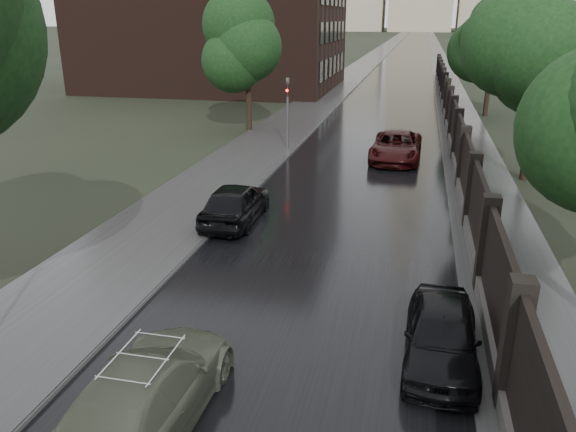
# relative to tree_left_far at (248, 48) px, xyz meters

# --- Properties ---
(road) EXTENTS (8.00, 420.00, 0.02)m
(road) POSITION_rel_tree_left_far_xyz_m (8.00, 160.00, -5.23)
(road) COLOR black
(road) RESTS_ON ground
(sidewalk_left) EXTENTS (4.00, 420.00, 0.16)m
(sidewalk_left) POSITION_rel_tree_left_far_xyz_m (2.00, 160.00, -5.16)
(sidewalk_left) COLOR #2D2D2D
(sidewalk_left) RESTS_ON ground
(verge_right) EXTENTS (3.00, 420.00, 0.08)m
(verge_right) POSITION_rel_tree_left_far_xyz_m (13.50, 160.00, -5.20)
(verge_right) COLOR #2D2D2D
(verge_right) RESTS_ON ground
(fence_right) EXTENTS (0.45, 75.72, 2.70)m
(fence_right) POSITION_rel_tree_left_far_xyz_m (12.60, 2.01, -4.23)
(fence_right) COLOR #383533
(fence_right) RESTS_ON ground
(tree_left_far) EXTENTS (4.25, 4.25, 7.39)m
(tree_left_far) POSITION_rel_tree_left_far_xyz_m (0.00, 0.00, 0.00)
(tree_left_far) COLOR black
(tree_left_far) RESTS_ON ground
(tree_right_b) EXTENTS (4.08, 4.08, 7.01)m
(tree_right_b) POSITION_rel_tree_left_far_xyz_m (15.50, -8.00, -0.29)
(tree_right_b) COLOR black
(tree_right_b) RESTS_ON ground
(tree_right_c) EXTENTS (4.08, 4.08, 7.01)m
(tree_right_c) POSITION_rel_tree_left_far_xyz_m (15.50, 10.00, -0.29)
(tree_right_c) COLOR black
(tree_right_c) RESTS_ON ground
(traffic_light) EXTENTS (0.16, 0.32, 4.00)m
(traffic_light) POSITION_rel_tree_left_far_xyz_m (3.70, -5.01, -2.84)
(traffic_light) COLOR #59595E
(traffic_light) RESTS_ON ground
(volga_sedan) EXTENTS (2.03, 4.91, 1.42)m
(volga_sedan) POSITION_rel_tree_left_far_xyz_m (6.20, -27.02, -4.53)
(volga_sedan) COLOR #4C5342
(volga_sedan) RESTS_ON ground
(hatchback_left) EXTENTS (1.82, 4.36, 1.48)m
(hatchback_left) POSITION_rel_tree_left_far_xyz_m (4.40, -16.38, -4.50)
(hatchback_left) COLOR black
(hatchback_left) RESTS_ON ground
(car_right_near) EXTENTS (1.63, 3.87, 1.31)m
(car_right_near) POSITION_rel_tree_left_far_xyz_m (11.40, -23.74, -4.59)
(car_right_near) COLOR black
(car_right_near) RESTS_ON ground
(car_right_far) EXTENTS (2.58, 5.36, 1.47)m
(car_right_far) POSITION_rel_tree_left_far_xyz_m (9.60, -5.73, -4.51)
(car_right_far) COLOR black
(car_right_far) RESTS_ON ground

